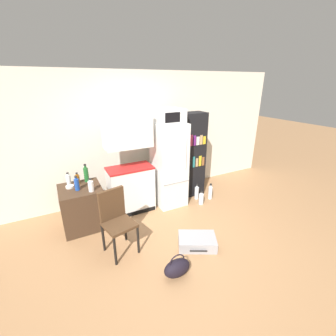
% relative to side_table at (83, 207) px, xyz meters
% --- Properties ---
extents(ground_plane, '(24.00, 24.00, 0.00)m').
position_rel_side_table_xyz_m(ground_plane, '(1.33, -1.27, -0.36)').
color(ground_plane, '#A3754C').
extents(wall_back, '(6.40, 0.10, 2.56)m').
position_rel_side_table_xyz_m(wall_back, '(1.53, 0.73, 0.92)').
color(wall_back, silver).
rests_on(wall_back, ground_plane).
extents(side_table, '(0.66, 0.66, 0.72)m').
position_rel_side_table_xyz_m(side_table, '(0.00, 0.00, 0.00)').
color(side_table, '#422D1E').
rests_on(side_table, ground_plane).
extents(kitchen_hutch, '(0.83, 0.45, 1.88)m').
position_rel_side_table_xyz_m(kitchen_hutch, '(0.90, 0.11, 0.50)').
color(kitchen_hutch, silver).
rests_on(kitchen_hutch, ground_plane).
extents(refrigerator, '(0.56, 0.62, 1.64)m').
position_rel_side_table_xyz_m(refrigerator, '(1.67, 0.03, 0.46)').
color(refrigerator, silver).
rests_on(refrigerator, ground_plane).
extents(microwave, '(0.50, 0.43, 0.25)m').
position_rel_side_table_xyz_m(microwave, '(1.67, 0.03, 1.41)').
color(microwave, silver).
rests_on(microwave, refrigerator).
extents(bookshelf, '(0.47, 0.35, 1.78)m').
position_rel_side_table_xyz_m(bookshelf, '(2.30, 0.16, 0.53)').
color(bookshelf, black).
rests_on(bookshelf, ground_plane).
extents(bottle_amber_beer, '(0.07, 0.07, 0.20)m').
position_rel_side_table_xyz_m(bottle_amber_beer, '(0.00, 0.19, 0.44)').
color(bottle_amber_beer, brown).
rests_on(bottle_amber_beer, side_table).
extents(bottle_milk_white, '(0.08, 0.08, 0.22)m').
position_rel_side_table_xyz_m(bottle_milk_white, '(0.15, -0.21, 0.45)').
color(bottle_milk_white, white).
rests_on(bottle_milk_white, side_table).
extents(bottle_blue_soda, '(0.07, 0.07, 0.24)m').
position_rel_side_table_xyz_m(bottle_blue_soda, '(-0.04, -0.07, 0.46)').
color(bottle_blue_soda, '#1E47A3').
rests_on(bottle_blue_soda, side_table).
extents(bottle_green_tall, '(0.08, 0.08, 0.32)m').
position_rel_side_table_xyz_m(bottle_green_tall, '(0.15, 0.21, 0.49)').
color(bottle_green_tall, '#1E6028').
rests_on(bottle_green_tall, side_table).
extents(bottle_clear_short, '(0.07, 0.07, 0.21)m').
position_rel_side_table_xyz_m(bottle_clear_short, '(-0.13, 0.24, 0.45)').
color(bottle_clear_short, silver).
rests_on(bottle_clear_short, side_table).
extents(bowl, '(0.13, 0.13, 0.04)m').
position_rel_side_table_xyz_m(bowl, '(-0.14, 0.08, 0.38)').
color(bowl, silver).
rests_on(bowl, side_table).
extents(chair, '(0.48, 0.48, 0.95)m').
position_rel_side_table_xyz_m(chair, '(0.36, -0.84, 0.20)').
color(chair, black).
rests_on(chair, ground_plane).
extents(suitcase_large_flat, '(0.67, 0.59, 0.16)m').
position_rel_side_table_xyz_m(suitcase_large_flat, '(1.43, -1.35, -0.28)').
color(suitcase_large_flat, '#99999E').
rests_on(suitcase_large_flat, ground_plane).
extents(handbag, '(0.36, 0.20, 0.33)m').
position_rel_side_table_xyz_m(handbag, '(0.88, -1.69, -0.23)').
color(handbag, black).
rests_on(handbag, ground_plane).
extents(water_bottle_front, '(0.09, 0.09, 0.34)m').
position_rel_side_table_xyz_m(water_bottle_front, '(2.26, -0.12, -0.22)').
color(water_bottle_front, silver).
rests_on(water_bottle_front, ground_plane).
extents(water_bottle_middle, '(0.10, 0.10, 0.29)m').
position_rel_side_table_xyz_m(water_bottle_middle, '(2.22, -0.34, -0.24)').
color(water_bottle_middle, silver).
rests_on(water_bottle_middle, ground_plane).
extents(water_bottle_back, '(0.08, 0.08, 0.35)m').
position_rel_side_table_xyz_m(water_bottle_back, '(2.52, -0.25, -0.21)').
color(water_bottle_back, silver).
rests_on(water_bottle_back, ground_plane).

